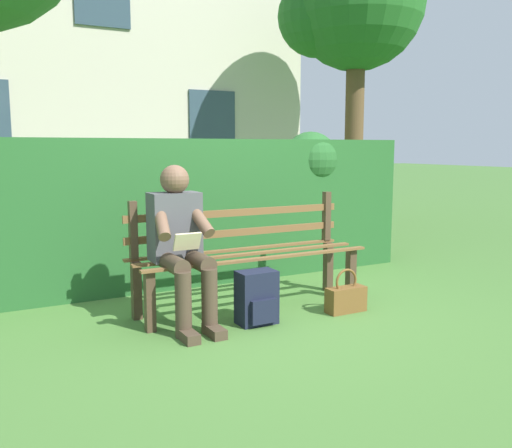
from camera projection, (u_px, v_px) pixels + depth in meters
ground at (250, 308)px, 4.59m from camera, size 60.00×60.00×0.00m
park_bench at (246, 253)px, 4.59m from camera, size 1.99×0.50×0.92m
person_seated at (181, 240)px, 4.11m from camera, size 0.44×0.73×1.20m
hedge_backdrop at (183, 207)px, 5.45m from camera, size 4.91×0.73×1.50m
building_facade at (85, 50)px, 10.25m from camera, size 7.68×2.96×6.24m
backpack at (257, 298)px, 4.17m from camera, size 0.29×0.26×0.41m
handbag at (346, 298)px, 4.47m from camera, size 0.34×0.13×0.36m
tree_far at (350, 8)px, 8.92m from camera, size 2.29×2.18×4.75m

